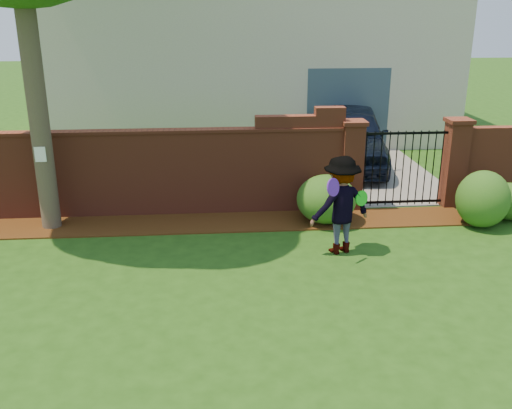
{
  "coord_description": "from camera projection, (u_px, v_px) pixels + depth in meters",
  "views": [
    {
      "loc": [
        -0.51,
        -7.21,
        4.05
      ],
      "look_at": [
        0.2,
        1.4,
        1.05
      ],
      "focal_mm": 40.08,
      "sensor_mm": 36.0,
      "label": 1
    }
  ],
  "objects": [
    {
      "name": "ground",
      "position": [
        250.0,
        307.0,
        8.16
      ],
      "size": [
        80.0,
        80.0,
        0.01
      ],
      "primitive_type": "cube",
      "color": "#204812",
      "rests_on": "ground"
    },
    {
      "name": "mulch_bed",
      "position": [
        190.0,
        224.0,
        11.22
      ],
      "size": [
        11.1,
        1.08,
        0.03
      ],
      "primitive_type": "cube",
      "color": "#3B1E0A",
      "rests_on": "ground"
    },
    {
      "name": "brick_wall",
      "position": [
        136.0,
        171.0,
        11.46
      ],
      "size": [
        8.7,
        0.31,
        2.16
      ],
      "color": "maroon",
      "rests_on": "ground"
    },
    {
      "name": "pillar_left",
      "position": [
        351.0,
        165.0,
        11.8
      ],
      "size": [
        0.5,
        0.5,
        1.88
      ],
      "color": "maroon",
      "rests_on": "ground"
    },
    {
      "name": "pillar_right",
      "position": [
        455.0,
        163.0,
        11.97
      ],
      "size": [
        0.5,
        0.5,
        1.88
      ],
      "color": "maroon",
      "rests_on": "ground"
    },
    {
      "name": "iron_gate",
      "position": [
        403.0,
        168.0,
        11.92
      ],
      "size": [
        1.78,
        0.03,
        1.6
      ],
      "color": "black",
      "rests_on": "ground"
    },
    {
      "name": "driveway",
      "position": [
        354.0,
        159.0,
        15.96
      ],
      "size": [
        3.2,
        8.0,
        0.01
      ],
      "primitive_type": "cube",
      "color": "gray",
      "rests_on": "ground"
    },
    {
      "name": "house",
      "position": [
        254.0,
        35.0,
        18.49
      ],
      "size": [
        12.4,
        6.4,
        6.3
      ],
      "color": "beige",
      "rests_on": "ground"
    },
    {
      "name": "car",
      "position": [
        351.0,
        138.0,
        14.93
      ],
      "size": [
        2.74,
        4.92,
        1.58
      ],
      "primitive_type": "imported",
      "rotation": [
        0.0,
        0.0,
        -0.2
      ],
      "color": "black",
      "rests_on": "ground"
    },
    {
      "name": "paper_notice",
      "position": [
        40.0,
        154.0,
        10.41
      ],
      "size": [
        0.2,
        0.01,
        0.28
      ],
      "primitive_type": "cube",
      "color": "white",
      "rests_on": "tree"
    },
    {
      "name": "shrub_left",
      "position": [
        326.0,
        199.0,
        11.18
      ],
      "size": [
        1.17,
        1.17,
        0.96
      ],
      "primitive_type": "ellipsoid",
      "color": "#1D5218",
      "rests_on": "ground"
    },
    {
      "name": "shrub_middle",
      "position": [
        483.0,
        199.0,
        10.95
      ],
      "size": [
        1.01,
        1.01,
        1.11
      ],
      "primitive_type": "ellipsoid",
      "color": "#1D5218",
      "rests_on": "ground"
    },
    {
      "name": "shrub_right",
      "position": [
        509.0,
        201.0,
        11.38
      ],
      "size": [
        0.84,
        0.84,
        0.75
      ],
      "primitive_type": "ellipsoid",
      "color": "#1D5218",
      "rests_on": "ground"
    },
    {
      "name": "man",
      "position": [
        342.0,
        206.0,
        9.68
      ],
      "size": [
        1.25,
        0.95,
        1.71
      ],
      "primitive_type": "imported",
      "rotation": [
        0.0,
        0.0,
        3.46
      ],
      "color": "gray",
      "rests_on": "ground"
    },
    {
      "name": "frisbee_purple",
      "position": [
        333.0,
        187.0,
        9.12
      ],
      "size": [
        0.28,
        0.26,
        0.3
      ],
      "primitive_type": "cylinder",
      "rotation": [
        1.36,
        0.0,
        0.72
      ],
      "color": "#5E1DB5",
      "rests_on": "man"
    },
    {
      "name": "frisbee_green",
      "position": [
        362.0,
        198.0,
        9.66
      ],
      "size": [
        0.26,
        0.18,
        0.26
      ],
      "primitive_type": "cylinder",
      "rotation": [
        1.43,
        0.0,
        0.5
      ],
      "color": "#1AC51E",
      "rests_on": "man"
    }
  ]
}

